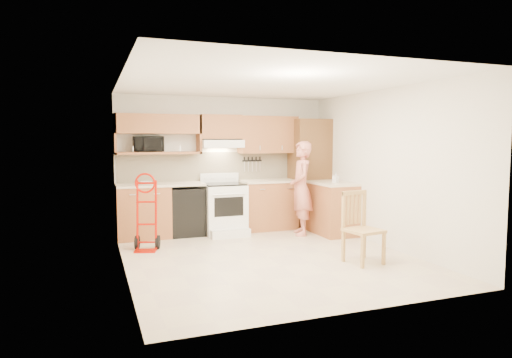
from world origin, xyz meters
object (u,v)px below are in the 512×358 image
range (225,204)px  person (301,188)px  microwave (148,144)px  dining_chair (364,228)px  hand_truck (146,216)px

range → person: size_ratio=0.65×
microwave → person: (2.57, -0.83, -0.79)m
range → dining_chair: range is taller
range → dining_chair: bearing=-63.8°
range → person: bearing=-22.6°
microwave → hand_truck: 1.53m
range → hand_truck: 1.67m
microwave → hand_truck: bearing=-102.2°
person → dining_chair: 2.03m
person → dining_chair: size_ratio=1.70×
range → hand_truck: size_ratio=1.00×
range → dining_chair: 2.82m
hand_truck → range: bearing=44.2°
hand_truck → dining_chair: bearing=-16.0°
microwave → dining_chair: 3.98m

